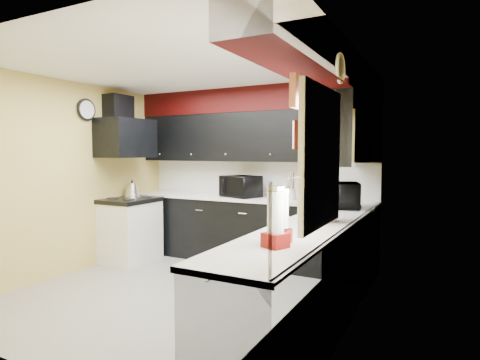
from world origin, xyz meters
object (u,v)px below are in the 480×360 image
at_px(microwave, 343,195).
at_px(utensil_crock, 291,195).
at_px(knife_block, 323,192).
at_px(kettle, 132,190).
at_px(toaster_oven, 240,186).

relative_size(microwave, utensil_crock, 3.80).
relative_size(knife_block, kettle, 1.09).
bearing_deg(kettle, toaster_oven, 19.94).
bearing_deg(toaster_oven, knife_block, 23.18).
relative_size(toaster_oven, kettle, 2.35).
bearing_deg(utensil_crock, knife_block, 10.13).
height_order(toaster_oven, knife_block, toaster_oven).
distance_m(toaster_oven, microwave, 1.63).
xyz_separation_m(utensil_crock, kettle, (-2.29, -0.58, 0.01)).
distance_m(toaster_oven, knife_block, 1.19).
bearing_deg(microwave, utensil_crock, 42.31).
height_order(knife_block, kettle, knife_block).
bearing_deg(toaster_oven, microwave, 3.11).
bearing_deg(knife_block, utensil_crock, 172.20).
relative_size(toaster_oven, microwave, 1.01).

